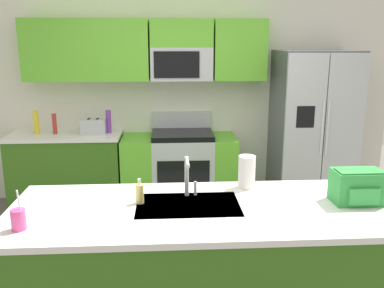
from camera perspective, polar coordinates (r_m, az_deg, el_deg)
ground_plane at (r=3.57m, az=0.54°, el=-19.01°), size 9.00×9.00×0.00m
kitchen_wall_unit at (r=5.09m, az=-2.69°, el=8.64°), size 5.20×0.43×2.60m
back_counter at (r=5.16m, az=-16.81°, el=-3.47°), size 1.30×0.63×0.90m
range_oven at (r=5.02m, az=-1.76°, el=-3.43°), size 1.36×0.61×1.10m
refrigerator at (r=5.13m, az=16.34°, el=1.93°), size 0.90×0.76×1.85m
island_counter at (r=2.91m, az=1.56°, el=-16.87°), size 2.53×0.98×0.90m
toaster at (r=4.91m, az=-13.46°, el=2.38°), size 0.28×0.16×0.18m
pepper_mill at (r=5.05m, az=-18.49°, el=2.67°), size 0.05×0.05×0.24m
bottle_purple at (r=4.94m, az=-11.47°, el=3.08°), size 0.06×0.06×0.27m
bottle_yellow at (r=5.10m, az=-20.76°, el=2.83°), size 0.06×0.06×0.28m
sink_faucet at (r=2.82m, az=-0.60°, el=-4.12°), size 0.08×0.21×0.28m
drink_cup_pink at (r=2.58m, az=-22.88°, el=-9.58°), size 0.08×0.08×0.24m
soap_dispenser at (r=2.77m, az=-7.26°, el=-6.78°), size 0.06×0.06×0.17m
paper_towel_roll at (r=3.04m, az=7.58°, el=-3.84°), size 0.12×0.12×0.24m
backpack at (r=2.95m, az=21.94°, el=-5.39°), size 0.32×0.22×0.23m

